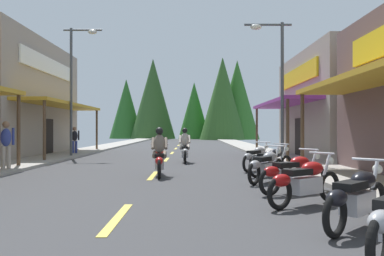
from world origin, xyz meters
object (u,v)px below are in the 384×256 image
object	(u,v)px
motorcycle_parked_right_1	(357,197)
motorcycle_parked_right_5	(271,161)
motorcycle_parked_right_2	(305,181)
motorcycle_parked_right_3	(293,173)
motorcycle_parked_right_6	(257,157)
pedestrian_waiting	(75,139)
rider_cruising_trailing	(185,148)
streetlamp_left	(76,75)
rider_cruising_lead	(159,156)
streetlamp_right	(275,72)
motorcycle_parked_right_4	(266,165)
pedestrian_by_shop	(6,142)

from	to	relation	value
motorcycle_parked_right_1	motorcycle_parked_right_5	distance (m)	6.77
motorcycle_parked_right_2	motorcycle_parked_right_3	xyz separation A→B (m)	(0.15, 1.52, 0.00)
motorcycle_parked_right_6	pedestrian_waiting	world-z (taller)	pedestrian_waiting
motorcycle_parked_right_3	motorcycle_parked_right_6	bearing A→B (deg)	58.89
rider_cruising_trailing	streetlamp_left	bearing A→B (deg)	59.42
motorcycle_parked_right_5	rider_cruising_lead	world-z (taller)	rider_cruising_lead
rider_cruising_lead	streetlamp_right	bearing A→B (deg)	-50.36
motorcycle_parked_right_1	motorcycle_parked_right_6	xyz separation A→B (m)	(-0.13, 8.45, 0.00)
motorcycle_parked_right_1	pedestrian_waiting	xyz separation A→B (m)	(-9.32, 17.09, 0.46)
motorcycle_parked_right_1	motorcycle_parked_right_6	size ratio (longest dim) A/B	0.89
motorcycle_parked_right_3	pedestrian_waiting	world-z (taller)	pedestrian_waiting
motorcycle_parked_right_6	streetlamp_right	bearing A→B (deg)	10.35
motorcycle_parked_right_5	rider_cruising_trailing	xyz separation A→B (m)	(-2.86, 5.11, 0.17)
streetlamp_right	motorcycle_parked_right_1	distance (m)	11.65
motorcycle_parked_right_5	rider_cruising_trailing	world-z (taller)	rider_cruising_trailing
motorcycle_parked_right_4	motorcycle_parked_right_2	bearing A→B (deg)	-141.21
streetlamp_left	motorcycle_parked_right_2	xyz separation A→B (m)	(8.35, -13.20, -3.91)
pedestrian_waiting	motorcycle_parked_right_3	bearing A→B (deg)	-179.24
motorcycle_parked_right_6	rider_cruising_trailing	size ratio (longest dim) A/B	0.84
motorcycle_parked_right_3	motorcycle_parked_right_6	xyz separation A→B (m)	(-0.02, 5.11, 0.00)
motorcycle_parked_right_2	motorcycle_parked_right_6	bearing A→B (deg)	53.43
rider_cruising_trailing	rider_cruising_lead	bearing A→B (deg)	170.08
streetlamp_right	motorcycle_parked_right_4	size ratio (longest dim) A/B	3.44
pedestrian_waiting	rider_cruising_lead	bearing A→B (deg)	176.04
motorcycle_parked_right_3	rider_cruising_lead	world-z (taller)	rider_cruising_lead
motorcycle_parked_right_3	motorcycle_parked_right_4	distance (m)	1.92
motorcycle_parked_right_6	pedestrian_waiting	distance (m)	12.62
streetlamp_left	motorcycle_parked_right_4	xyz separation A→B (m)	(8.23, -9.78, -3.91)
streetlamp_right	motorcycle_parked_right_4	distance (m)	6.95
motorcycle_parked_right_5	motorcycle_parked_right_3	bearing A→B (deg)	-132.32
rider_cruising_trailing	motorcycle_parked_right_2	bearing A→B (deg)	-167.94
motorcycle_parked_right_5	pedestrian_by_shop	bearing A→B (deg)	132.76
streetlamp_left	rider_cruising_trailing	bearing A→B (deg)	-28.43
motorcycle_parked_right_2	pedestrian_by_shop	world-z (taller)	pedestrian_by_shop
pedestrian_waiting	motorcycle_parked_right_4	bearing A→B (deg)	-176.04
streetlamp_left	streetlamp_right	world-z (taller)	streetlamp_left
motorcycle_parked_right_1	motorcycle_parked_right_5	world-z (taller)	same
motorcycle_parked_right_4	pedestrian_by_shop	size ratio (longest dim) A/B	0.99
motorcycle_parked_right_5	motorcycle_parked_right_6	size ratio (longest dim) A/B	0.95
streetlamp_left	pedestrian_waiting	distance (m)	4.09
motorcycle_parked_right_3	pedestrian_by_shop	xyz separation A→B (m)	(-8.93, 4.65, 0.56)
motorcycle_parked_right_2	motorcycle_parked_right_3	size ratio (longest dim) A/B	0.96
streetlamp_left	motorcycle_parked_right_1	size ratio (longest dim) A/B	4.31
streetlamp_left	motorcycle_parked_right_1	world-z (taller)	streetlamp_left
motorcycle_parked_right_2	pedestrian_by_shop	size ratio (longest dim) A/B	1.00
motorcycle_parked_right_1	motorcycle_parked_right_4	distance (m)	5.25
motorcycle_parked_right_5	pedestrian_by_shop	xyz separation A→B (m)	(-9.09, 1.22, 0.56)
rider_cruising_lead	pedestrian_waiting	world-z (taller)	pedestrian_waiting
motorcycle_parked_right_5	motorcycle_parked_right_2	bearing A→B (deg)	-133.23
motorcycle_parked_right_4	pedestrian_by_shop	distance (m)	9.10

